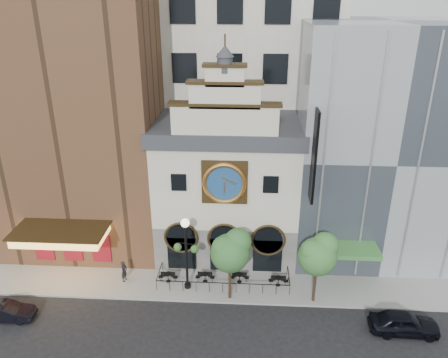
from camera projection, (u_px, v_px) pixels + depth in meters
name	position (u px, v px, depth m)	size (l,w,h in m)	color
ground	(222.00, 304.00, 33.75)	(120.00, 120.00, 0.00)	black
sidewalk	(223.00, 283.00, 36.01)	(44.00, 5.00, 0.15)	gray
clock_building	(227.00, 184.00, 38.29)	(12.60, 8.78, 18.65)	#605E5B
theater_building	(82.00, 110.00, 38.60)	(14.00, 15.60, 25.00)	brown
retail_building	(376.00, 141.00, 38.23)	(14.00, 14.40, 20.00)	gray
office_tower	(233.00, 16.00, 44.21)	(20.00, 16.00, 40.00)	silver
cafe_railing	(223.00, 278.00, 35.81)	(10.60, 2.60, 0.90)	black
bistro_0	(168.00, 277.00, 35.92)	(1.58, 0.68, 0.90)	black
bistro_1	(205.00, 277.00, 35.91)	(1.58, 0.68, 0.90)	black
bistro_2	(239.00, 277.00, 35.86)	(1.58, 0.68, 0.90)	black
bistro_3	(278.00, 281.00, 35.45)	(1.58, 0.68, 0.90)	black
car_right	(404.00, 323.00, 30.63)	(1.92, 4.78, 1.63)	black
car_left	(7.00, 312.00, 31.93)	(1.41, 4.03, 1.33)	black
pedestrian	(124.00, 271.00, 35.86)	(0.68, 0.44, 1.85)	black
lamppost	(186.00, 246.00, 33.86)	(2.00, 0.84, 6.28)	black
tree_left	(231.00, 250.00, 32.51)	(3.07, 2.96, 5.92)	#382619
tree_right	(318.00, 254.00, 32.23)	(3.01, 2.90, 5.80)	#382619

